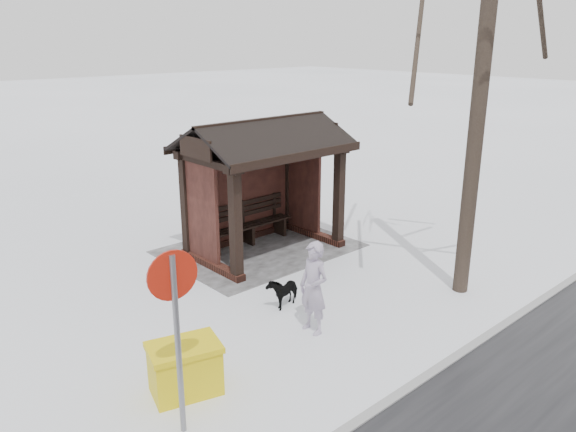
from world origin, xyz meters
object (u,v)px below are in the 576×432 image
object	(u,v)px
road_sign	(175,305)
bus_shelter	(260,159)
pedestrian	(314,288)
dog	(283,290)
grit_bin	(185,368)

from	to	relation	value
road_sign	bus_shelter	bearing A→B (deg)	-130.34
pedestrian	road_sign	bearing A→B (deg)	-76.05
bus_shelter	dog	bearing A→B (deg)	58.63
pedestrian	road_sign	world-z (taller)	road_sign
road_sign	grit_bin	bearing A→B (deg)	-117.36
dog	road_sign	xyz separation A→B (m)	(3.26, 1.75, 1.46)
dog	road_sign	world-z (taller)	road_sign
bus_shelter	grit_bin	xyz separation A→B (m)	(4.32, 3.59, -1.78)
bus_shelter	pedestrian	world-z (taller)	bus_shelter
dog	grit_bin	world-z (taller)	grit_bin
grit_bin	road_sign	world-z (taller)	road_sign
dog	grit_bin	bearing A→B (deg)	-82.31
dog	grit_bin	xyz separation A→B (m)	(2.79, 1.09, 0.08)
pedestrian	bus_shelter	bearing A→B (deg)	154.46
dog	road_sign	distance (m)	3.97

